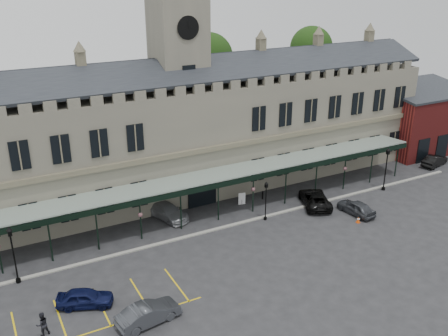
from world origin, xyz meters
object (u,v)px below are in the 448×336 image
lamp_post_left (13,250)px  sign_board (242,199)px  lamp_post_mid (266,197)px  car_left_a (85,298)px  station_building (181,134)px  clock_tower (179,74)px  traffic_cone (358,220)px  car_taxi (167,211)px  car_right_a (356,207)px  car_left_b (149,314)px  car_van (315,199)px  lamp_post_right (386,165)px  person_b (42,324)px  car_right_b (435,161)px

lamp_post_left → sign_board: bearing=9.8°
lamp_post_mid → car_left_a: bearing=-164.4°
station_building → clock_tower: 6.64m
lamp_post_mid → sign_board: lamp_post_mid is taller
traffic_cone → sign_board: 12.08m
lamp_post_left → car_left_a: size_ratio=1.22×
car_taxi → car_right_a: (17.35, -8.22, -0.03)m
car_taxi → car_left_b: bearing=-134.7°
lamp_post_left → sign_board: 23.32m
clock_tower → car_right_a: 22.90m
car_van → car_right_a: 4.35m
station_building → lamp_post_left: bearing=-150.7°
clock_tower → lamp_post_right: 24.90m
car_taxi → sign_board: bearing=-23.9°
station_building → lamp_post_mid: station_building is taller
lamp_post_left → car_right_a: bearing=-6.2°
lamp_post_left → person_b: size_ratio=2.83×
car_left_b → car_right_a: size_ratio=1.10×
car_taxi → car_right_a: car_taxi is taller
lamp_post_left → car_right_a: (32.03, -3.45, -2.25)m
car_taxi → car_van: size_ratio=0.94×
station_building → clock_tower: size_ratio=2.42×
sign_board → person_b: bearing=-140.9°
sign_board → car_taxi: car_taxi is taller
person_b → car_right_b: bearing=-179.6°
car_right_a → car_right_b: 18.85m
clock_tower → car_right_b: (31.00, -8.63, -12.40)m
car_taxi → clock_tower: bearing=35.9°
car_left_b → car_right_a: car_left_b is taller
car_taxi → car_right_a: size_ratio=1.22×
car_left_b → car_right_b: 44.08m
lamp_post_left → sign_board: (22.86, 3.94, -2.33)m
car_left_a → person_b: 3.77m
person_b → clock_tower: bearing=-145.8°
clock_tower → car_right_a: clock_tower is taller
lamp_post_right → car_right_b: bearing=12.7°
car_right_a → lamp_post_left: bearing=-11.1°
car_left_a → person_b: (-3.30, -1.81, 0.19)m
lamp_post_right → car_left_a: bearing=-171.6°
car_left_b → car_right_b: bearing=-83.5°
traffic_cone → car_right_b: bearing=20.6°
clock_tower → traffic_cone: bearing=-53.0°
station_building → car_left_b: station_building is taller
car_left_a → car_right_a: bearing=-63.1°
traffic_cone → car_right_a: bearing=55.4°
station_building → car_left_a: (-15.00, -16.21, -5.77)m
lamp_post_mid → person_b: size_ratio=2.34×
car_left_a → car_van: 26.13m
car_right_b → car_van: bearing=81.5°
lamp_post_right → traffic_cone: size_ratio=8.17×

